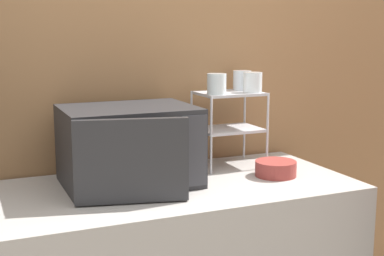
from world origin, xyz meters
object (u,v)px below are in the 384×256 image
at_px(microwave, 129,146).
at_px(dish_rack, 229,113).
at_px(glass_back_right, 242,80).
at_px(glass_front_left, 217,84).
at_px(bowl, 276,169).
at_px(glass_front_right, 253,82).

relative_size(microwave, dish_rack, 1.55).
bearing_deg(glass_back_right, microwave, -163.96).
xyz_separation_m(glass_front_left, glass_back_right, (0.18, 0.11, 0.00)).
distance_m(glass_front_left, bowl, 0.43).
height_order(glass_front_right, bowl, glass_front_right).
distance_m(microwave, bowl, 0.62).
bearing_deg(glass_front_right, microwave, -173.55).
bearing_deg(microwave, glass_front_left, 8.36).
bearing_deg(glass_front_right, bowl, -85.68).
xyz_separation_m(glass_front_right, bowl, (0.01, -0.18, -0.35)).
bearing_deg(glass_back_right, glass_front_left, -148.90).
bearing_deg(microwave, glass_back_right, 16.04).
xyz_separation_m(microwave, dish_rack, (0.50, 0.12, 0.09)).
xyz_separation_m(glass_back_right, glass_front_right, (-0.00, -0.10, 0.00)).
bearing_deg(glass_front_right, glass_front_left, -177.96).
height_order(dish_rack, glass_back_right, glass_back_right).
bearing_deg(dish_rack, glass_front_right, -30.85).
height_order(microwave, bowl, microwave).
bearing_deg(dish_rack, glass_front_left, -147.25).
relative_size(dish_rack, glass_front_right, 3.78).
bearing_deg(glass_front_left, glass_back_right, 31.10).
bearing_deg(bowl, glass_front_left, 137.37).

